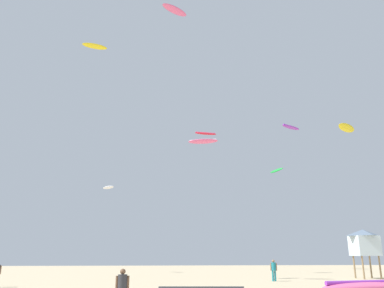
{
  "coord_description": "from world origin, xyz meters",
  "views": [
    {
      "loc": [
        -2.68,
        -12.23,
        2.1
      ],
      "look_at": [
        0.0,
        18.82,
        11.03
      ],
      "focal_mm": 35.81,
      "sensor_mm": 36.0,
      "label": 1
    }
  ],
  "objects_px": {
    "person_foreground": "(122,287)",
    "person_midground": "(274,269)",
    "kite_aloft_1": "(291,127)",
    "kite_aloft_0": "(108,187)",
    "kite_aloft_4": "(347,128)",
    "kite_aloft_6": "(276,170)",
    "kite_aloft_7": "(175,10)",
    "lifeguard_tower": "(364,242)",
    "kite_aloft_5": "(206,134)",
    "kite_aloft_2": "(95,46)",
    "kite_grounded_near": "(366,287)",
    "kite_aloft_8": "(203,141)"
  },
  "relations": [
    {
      "from": "person_foreground",
      "to": "person_midground",
      "type": "distance_m",
      "value": 18.81
    },
    {
      "from": "person_foreground",
      "to": "kite_aloft_1",
      "type": "height_order",
      "value": "kite_aloft_1"
    },
    {
      "from": "kite_aloft_0",
      "to": "kite_aloft_4",
      "type": "bearing_deg",
      "value": -14.76
    },
    {
      "from": "kite_aloft_6",
      "to": "kite_aloft_7",
      "type": "relative_size",
      "value": 1.07
    },
    {
      "from": "person_midground",
      "to": "kite_aloft_4",
      "type": "xyz_separation_m",
      "value": [
        11.4,
        7.6,
        14.55
      ]
    },
    {
      "from": "person_foreground",
      "to": "kite_aloft_0",
      "type": "relative_size",
      "value": 0.74
    },
    {
      "from": "lifeguard_tower",
      "to": "kite_aloft_5",
      "type": "xyz_separation_m",
      "value": [
        -12.88,
        9.04,
        12.55
      ]
    },
    {
      "from": "kite_aloft_7",
      "to": "kite_aloft_2",
      "type": "bearing_deg",
      "value": -178.95
    },
    {
      "from": "kite_aloft_1",
      "to": "kite_aloft_6",
      "type": "distance_m",
      "value": 22.97
    },
    {
      "from": "kite_aloft_1",
      "to": "kite_aloft_5",
      "type": "distance_m",
      "value": 13.61
    },
    {
      "from": "lifeguard_tower",
      "to": "kite_aloft_4",
      "type": "distance_m",
      "value": 13.73
    },
    {
      "from": "kite_aloft_7",
      "to": "kite_grounded_near",
      "type": "bearing_deg",
      "value": -45.9
    },
    {
      "from": "kite_grounded_near",
      "to": "lifeguard_tower",
      "type": "relative_size",
      "value": 1.36
    },
    {
      "from": "kite_aloft_5",
      "to": "kite_aloft_8",
      "type": "xyz_separation_m",
      "value": [
        -1.51,
        -10.27,
        -3.98
      ]
    },
    {
      "from": "kite_aloft_8",
      "to": "kite_aloft_1",
      "type": "bearing_deg",
      "value": -11.85
    },
    {
      "from": "person_foreground",
      "to": "lifeguard_tower",
      "type": "xyz_separation_m",
      "value": [
        19.43,
        17.97,
        2.15
      ]
    },
    {
      "from": "kite_aloft_1",
      "to": "kite_aloft_2",
      "type": "bearing_deg",
      "value": 174.29
    },
    {
      "from": "person_foreground",
      "to": "kite_aloft_8",
      "type": "xyz_separation_m",
      "value": [
        5.05,
        16.74,
        10.72
      ]
    },
    {
      "from": "kite_aloft_7",
      "to": "kite_aloft_0",
      "type": "bearing_deg",
      "value": 118.36
    },
    {
      "from": "lifeguard_tower",
      "to": "kite_aloft_8",
      "type": "xyz_separation_m",
      "value": [
        -14.38,
        -1.23,
        8.57
      ]
    },
    {
      "from": "kite_aloft_5",
      "to": "kite_aloft_8",
      "type": "distance_m",
      "value": 11.12
    },
    {
      "from": "kite_aloft_0",
      "to": "kite_aloft_6",
      "type": "xyz_separation_m",
      "value": [
        22.84,
        7.19,
        3.99
      ]
    },
    {
      "from": "person_foreground",
      "to": "kite_grounded_near",
      "type": "relative_size",
      "value": 0.27
    },
    {
      "from": "kite_aloft_5",
      "to": "kite_aloft_7",
      "type": "xyz_separation_m",
      "value": [
        -4.16,
        -9.96,
        9.47
      ]
    },
    {
      "from": "kite_aloft_2",
      "to": "kite_aloft_7",
      "type": "bearing_deg",
      "value": 1.05
    },
    {
      "from": "lifeguard_tower",
      "to": "kite_aloft_6",
      "type": "bearing_deg",
      "value": 93.89
    },
    {
      "from": "kite_aloft_2",
      "to": "kite_aloft_8",
      "type": "height_order",
      "value": "kite_aloft_2"
    },
    {
      "from": "kite_aloft_7",
      "to": "kite_aloft_5",
      "type": "bearing_deg",
      "value": 67.3
    },
    {
      "from": "kite_aloft_2",
      "to": "kite_aloft_6",
      "type": "xyz_separation_m",
      "value": [
        23.1,
        20.51,
        -7.03
      ]
    },
    {
      "from": "person_midground",
      "to": "lifeguard_tower",
      "type": "height_order",
      "value": "lifeguard_tower"
    },
    {
      "from": "kite_aloft_2",
      "to": "person_midground",
      "type": "bearing_deg",
      "value": -4.75
    },
    {
      "from": "kite_aloft_0",
      "to": "kite_aloft_1",
      "type": "height_order",
      "value": "kite_aloft_1"
    },
    {
      "from": "kite_aloft_4",
      "to": "kite_aloft_2",
      "type": "bearing_deg",
      "value": -166.76
    },
    {
      "from": "person_midground",
      "to": "kite_aloft_1",
      "type": "xyz_separation_m",
      "value": [
        2.09,
        -0.47,
        11.66
      ]
    },
    {
      "from": "lifeguard_tower",
      "to": "kite_aloft_4",
      "type": "xyz_separation_m",
      "value": [
        2.43,
        5.27,
        12.45
      ]
    },
    {
      "from": "kite_grounded_near",
      "to": "kite_aloft_0",
      "type": "relative_size",
      "value": 2.7
    },
    {
      "from": "person_foreground",
      "to": "kite_aloft_2",
      "type": "height_order",
      "value": "kite_aloft_2"
    },
    {
      "from": "kite_grounded_near",
      "to": "kite_aloft_5",
      "type": "bearing_deg",
      "value": 106.88
    },
    {
      "from": "person_midground",
      "to": "lifeguard_tower",
      "type": "relative_size",
      "value": 0.39
    },
    {
      "from": "kite_aloft_1",
      "to": "kite_aloft_8",
      "type": "xyz_separation_m",
      "value": [
        -7.5,
        1.57,
        -0.99
      ]
    },
    {
      "from": "kite_grounded_near",
      "to": "kite_aloft_2",
      "type": "height_order",
      "value": "kite_aloft_2"
    },
    {
      "from": "person_foreground",
      "to": "kite_aloft_1",
      "type": "xyz_separation_m",
      "value": [
        12.55,
        15.17,
        11.71
      ]
    },
    {
      "from": "lifeguard_tower",
      "to": "kite_aloft_2",
      "type": "bearing_deg",
      "value": -177.54
    },
    {
      "from": "kite_aloft_2",
      "to": "kite_aloft_6",
      "type": "height_order",
      "value": "kite_aloft_2"
    },
    {
      "from": "kite_aloft_0",
      "to": "kite_aloft_8",
      "type": "relative_size",
      "value": 0.77
    },
    {
      "from": "kite_aloft_4",
      "to": "kite_aloft_6",
      "type": "bearing_deg",
      "value": 104.8
    },
    {
      "from": "person_midground",
      "to": "kite_aloft_5",
      "type": "xyz_separation_m",
      "value": [
        -3.9,
        11.38,
        14.66
      ]
    },
    {
      "from": "kite_aloft_4",
      "to": "kite_aloft_6",
      "type": "relative_size",
      "value": 1.06
    },
    {
      "from": "person_foreground",
      "to": "person_midground",
      "type": "xyz_separation_m",
      "value": [
        10.46,
        15.64,
        0.05
      ]
    },
    {
      "from": "kite_aloft_1",
      "to": "kite_aloft_7",
      "type": "xyz_separation_m",
      "value": [
        -10.16,
        1.89,
        12.47
      ]
    }
  ]
}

